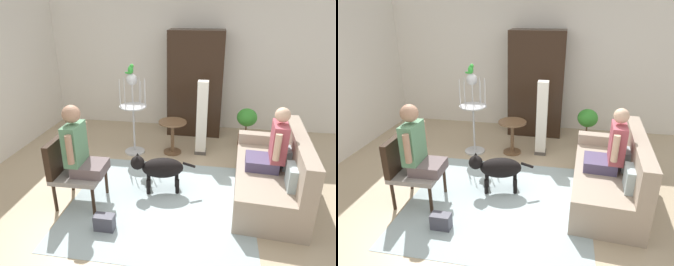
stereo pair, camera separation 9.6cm
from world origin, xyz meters
The scene contains 15 objects.
ground_plane centered at (0.00, 0.00, 0.00)m, with size 7.06×7.06×0.00m, color tan.
back_wall centered at (0.00, 2.86, 1.44)m, with size 6.49×0.12×2.89m, color silver.
area_rug centered at (-0.05, -0.19, 0.00)m, with size 2.41×2.26×0.01m, color #9EB2B7.
couch centered at (1.42, 0.21, 0.32)m, with size 0.98×1.83×0.93m.
armchair centered at (-1.23, -0.33, 0.53)m, with size 0.62×0.61×0.91m.
person_on_couch centered at (1.36, 0.19, 0.78)m, with size 0.51×0.56×0.85m.
person_on_armchair centered at (-1.07, -0.32, 0.82)m, with size 0.49×0.54×0.91m.
round_end_table centered at (-0.13, 1.37, 0.38)m, with size 0.49×0.49×0.60m.
dog centered at (-0.13, 0.12, 0.36)m, with size 0.90×0.39×0.57m.
bird_cage_stand centered at (-0.81, 1.28, 0.83)m, with size 0.47×0.47×1.43m.
parrot centered at (-0.82, 1.28, 1.50)m, with size 0.17×0.10×0.17m.
potted_plant centered at (1.18, 1.92, 0.45)m, with size 0.37×0.37×0.72m.
column_lamp centered at (0.37, 1.44, 0.65)m, with size 0.20×0.20×1.32m.
armoire_cabinet centered at (0.16, 2.45, 1.03)m, with size 1.07×0.56×2.07m, color black.
handbag centered at (-0.61, -0.82, 0.10)m, with size 0.24×0.13×0.20m, color #3F3F4C.
Camera 1 is at (0.60, -3.59, 2.44)m, focal length 32.70 mm.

